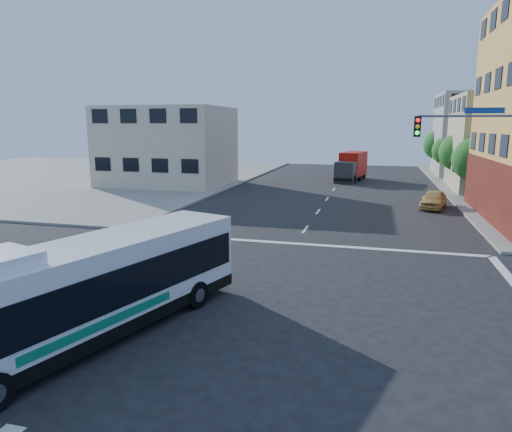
# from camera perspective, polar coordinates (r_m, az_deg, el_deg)

# --- Properties ---
(ground) EXTENTS (120.00, 120.00, 0.00)m
(ground) POSITION_cam_1_polar(r_m,az_deg,el_deg) (15.50, -1.37, -12.15)
(ground) COLOR black
(ground) RESTS_ON ground
(sidewalk_nw) EXTENTS (50.00, 50.00, 0.15)m
(sidewalk_nw) POSITION_cam_1_polar(r_m,az_deg,el_deg) (62.65, -23.80, 4.75)
(sidewalk_nw) COLOR gray
(sidewalk_nw) RESTS_ON ground
(building_east_far) EXTENTS (12.06, 10.06, 10.00)m
(building_east_far) POSITION_cam_1_polar(r_m,az_deg,el_deg) (62.99, 27.13, 9.01)
(building_east_far) COLOR gray
(building_east_far) RESTS_ON ground
(building_west) EXTENTS (12.06, 10.06, 8.00)m
(building_west) POSITION_cam_1_polar(r_m,az_deg,el_deg) (48.48, -10.95, 8.53)
(building_west) COLOR beige
(building_west) RESTS_ON ground
(signal_mast_ne) EXTENTS (7.91, 1.13, 8.07)m
(signal_mast_ne) POSITION_cam_1_polar(r_m,az_deg,el_deg) (24.82, 26.91, 7.35)
(signal_mast_ne) COLOR slate
(signal_mast_ne) RESTS_ON ground
(street_tree_a) EXTENTS (3.60, 3.60, 5.53)m
(street_tree_a) POSITION_cam_1_polar(r_m,az_deg,el_deg) (42.39, 25.78, 6.69)
(street_tree_a) COLOR #3C2915
(street_tree_a) RESTS_ON ground
(street_tree_b) EXTENTS (3.80, 3.80, 5.79)m
(street_tree_b) POSITION_cam_1_polar(r_m,az_deg,el_deg) (50.25, 24.13, 7.56)
(street_tree_b) COLOR #3C2915
(street_tree_b) RESTS_ON ground
(street_tree_c) EXTENTS (3.40, 3.40, 5.29)m
(street_tree_c) POSITION_cam_1_polar(r_m,az_deg,el_deg) (58.17, 22.89, 7.74)
(street_tree_c) COLOR #3C2915
(street_tree_c) RESTS_ON ground
(street_tree_d) EXTENTS (4.00, 4.00, 6.03)m
(street_tree_d) POSITION_cam_1_polar(r_m,az_deg,el_deg) (66.08, 21.99, 8.49)
(street_tree_d) COLOR #3C2915
(street_tree_d) RESTS_ON ground
(transit_bus) EXTENTS (5.44, 11.03, 3.21)m
(transit_bus) POSITION_cam_1_polar(r_m,az_deg,el_deg) (14.06, -20.14, -8.50)
(transit_bus) COLOR black
(transit_bus) RESTS_ON ground
(box_truck) EXTENTS (3.31, 7.32, 3.18)m
(box_truck) POSITION_cam_1_polar(r_m,az_deg,el_deg) (52.76, 11.84, 6.02)
(box_truck) COLOR #27282C
(box_truck) RESTS_ON ground
(parked_car) EXTENTS (2.52, 4.30, 1.37)m
(parked_car) POSITION_cam_1_polar(r_m,az_deg,el_deg) (36.84, 21.33, 1.95)
(parked_car) COLOR tan
(parked_car) RESTS_ON ground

